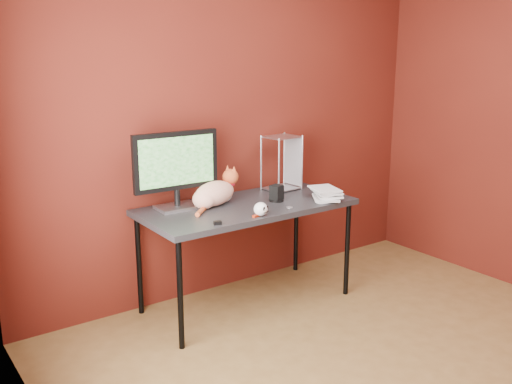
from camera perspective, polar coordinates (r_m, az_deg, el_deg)
room at (r=2.97m, az=16.79°, el=6.55°), size 3.52×3.52×2.61m
desk at (r=4.01m, az=-0.92°, el=-1.91°), size 1.50×0.70×0.75m
monitor at (r=3.85m, az=-7.99°, el=2.56°), size 0.61×0.20×0.53m
cat at (r=3.95m, az=-4.14°, el=-0.11°), size 0.48×0.34×0.25m
skull_mug at (r=3.70m, az=0.48°, el=-1.71°), size 0.09×0.10×0.09m
speaker at (r=4.06m, az=2.07°, el=-0.18°), size 0.10×0.10×0.12m
book_stack at (r=4.05m, az=5.96°, el=5.77°), size 0.28×0.29×0.95m
wire_rack at (r=4.37m, az=2.58°, el=2.94°), size 0.26×0.22×0.42m
pocket_knife at (r=3.70m, az=0.11°, el=-2.36°), size 0.08×0.04×0.02m
black_gadget at (r=3.54m, az=-3.87°, el=-3.09°), size 0.05×0.04×0.02m
washer at (r=3.91m, az=3.38°, el=-1.55°), size 0.05×0.05×0.00m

